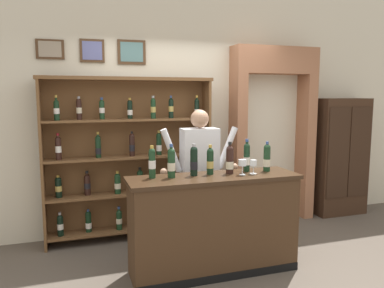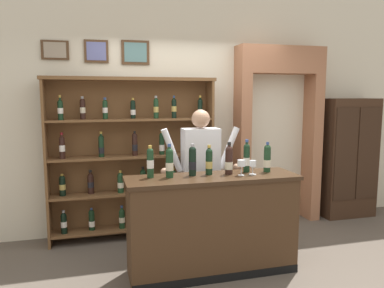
{
  "view_description": "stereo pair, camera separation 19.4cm",
  "coord_description": "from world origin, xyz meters",
  "views": [
    {
      "loc": [
        -1.38,
        -3.37,
        1.79
      ],
      "look_at": [
        -0.17,
        0.35,
        1.27
      ],
      "focal_mm": 34.89,
      "sensor_mm": 36.0,
      "label": 1
    },
    {
      "loc": [
        -1.19,
        -3.42,
        1.79
      ],
      "look_at": [
        -0.17,
        0.35,
        1.27
      ],
      "focal_mm": 34.89,
      "sensor_mm": 36.0,
      "label": 2
    }
  ],
  "objects": [
    {
      "name": "tasting_bottle_chianti",
      "position": [
        -0.24,
        0.08,
        1.14
      ],
      "size": [
        0.07,
        0.07,
        0.32
      ],
      "color": "black",
      "rests_on": "tasting_counter"
    },
    {
      "name": "tasting_bottle_vin_santo",
      "position": [
        0.13,
        0.05,
        1.14
      ],
      "size": [
        0.08,
        0.08,
        0.33
      ],
      "color": "black",
      "rests_on": "tasting_counter"
    },
    {
      "name": "side_cabinet",
      "position": [
        2.43,
        1.2,
        0.87
      ],
      "size": [
        0.78,
        0.39,
        1.74
      ],
      "color": "#382316",
      "rests_on": "ground"
    },
    {
      "name": "shopkeeper",
      "position": [
        -0.02,
        0.55,
        1.0
      ],
      "size": [
        0.93,
        0.22,
        1.62
      ],
      "color": "#2D3347",
      "rests_on": "ground"
    },
    {
      "name": "archway_doorway",
      "position": [
        1.31,
        1.33,
        1.4
      ],
      "size": [
        1.23,
        0.45,
        2.44
      ],
      "color": "#9E6647",
      "rests_on": "ground"
    },
    {
      "name": "wine_glass_center",
      "position": [
        0.23,
        -0.05,
        1.11
      ],
      "size": [
        0.08,
        0.08,
        0.16
      ],
      "color": "silver",
      "rests_on": "tasting_counter"
    },
    {
      "name": "wine_glass_right",
      "position": [
        0.35,
        -0.04,
        1.09
      ],
      "size": [
        0.07,
        0.07,
        0.14
      ],
      "color": "silver",
      "rests_on": "tasting_counter"
    },
    {
      "name": "back_wall",
      "position": [
        -0.0,
        1.47,
        1.71
      ],
      "size": [
        12.0,
        0.19,
        3.42
      ],
      "color": "beige",
      "rests_on": "ground"
    },
    {
      "name": "tasting_bottle_bianco",
      "position": [
        -0.66,
        0.09,
        1.15
      ],
      "size": [
        0.07,
        0.07,
        0.31
      ],
      "color": "#19381E",
      "rests_on": "tasting_counter"
    },
    {
      "name": "tasting_counter",
      "position": [
        -0.06,
        -0.0,
        0.5
      ],
      "size": [
        1.72,
        0.5,
        0.99
      ],
      "color": "#422B19",
      "rests_on": "ground"
    },
    {
      "name": "tasting_bottle_riserva",
      "position": [
        -0.07,
        0.08,
        1.13
      ],
      "size": [
        0.07,
        0.07,
        0.3
      ],
      "color": "black",
      "rests_on": "tasting_counter"
    },
    {
      "name": "tasting_bottle_prosecco",
      "position": [
        -0.48,
        0.06,
        1.14
      ],
      "size": [
        0.08,
        0.08,
        0.33
      ],
      "color": "#19381E",
      "rests_on": "tasting_counter"
    },
    {
      "name": "tasting_bottle_grappa",
      "position": [
        0.34,
        0.1,
        1.15
      ],
      "size": [
        0.07,
        0.07,
        0.34
      ],
      "color": "black",
      "rests_on": "tasting_counter"
    },
    {
      "name": "wine_shelf",
      "position": [
        -0.72,
        1.19,
        1.05
      ],
      "size": [
        2.06,
        0.32,
        2.0
      ],
      "color": "brown",
      "rests_on": "ground"
    },
    {
      "name": "ground_plane",
      "position": [
        0.0,
        0.0,
        -0.01
      ],
      "size": [
        14.0,
        14.0,
        0.02
      ],
      "primitive_type": "cube",
      "color": "brown"
    },
    {
      "name": "tasting_bottle_super_tuscan",
      "position": [
        0.55,
        0.05,
        1.13
      ],
      "size": [
        0.07,
        0.07,
        0.31
      ],
      "color": "#19381E",
      "rests_on": "tasting_counter"
    }
  ]
}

